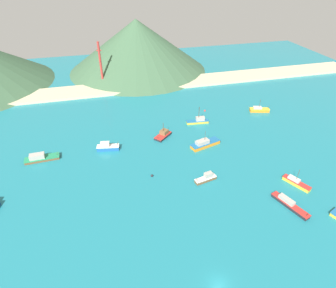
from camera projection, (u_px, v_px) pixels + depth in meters
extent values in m
cube|color=teal|center=(177.00, 187.00, 80.99)|extent=(260.00, 280.00, 0.50)
cube|color=brown|center=(205.00, 179.00, 82.84)|extent=(6.83, 3.15, 0.87)
cube|color=white|center=(206.00, 178.00, 82.54)|extent=(6.97, 3.22, 0.20)
cube|color=#B2ADA3|center=(208.00, 175.00, 82.36)|extent=(2.60, 1.82, 1.57)
cylinder|color=#4C3823|center=(197.00, 180.00, 81.15)|extent=(0.54, 0.23, 1.18)
cube|color=#232328|center=(290.00, 206.00, 74.18)|extent=(5.36, 10.69, 0.81)
cube|color=red|center=(290.00, 204.00, 73.90)|extent=(5.47, 10.91, 0.20)
cube|color=#B2ADA3|center=(287.00, 200.00, 74.50)|extent=(2.84, 4.64, 0.97)
cylinder|color=#4C3823|center=(307.00, 215.00, 70.33)|extent=(0.28, 0.51, 1.11)
cube|color=#232328|center=(163.00, 136.00, 102.82)|extent=(7.16, 6.90, 0.80)
cube|color=red|center=(163.00, 135.00, 102.55)|extent=(7.31, 7.04, 0.20)
cube|color=brown|center=(164.00, 132.00, 102.68)|extent=(3.54, 3.51, 1.49)
cylinder|color=#4C3823|center=(158.00, 138.00, 100.13)|extent=(0.45, 0.42, 1.09)
cylinder|color=#4C3823|center=(163.00, 127.00, 100.99)|extent=(0.20, 0.20, 3.25)
cube|color=brown|center=(42.00, 159.00, 91.41)|extent=(10.64, 3.67, 0.76)
cube|color=#238C5B|center=(42.00, 158.00, 91.15)|extent=(10.85, 3.75, 0.20)
cube|color=#B2ADA3|center=(37.00, 156.00, 90.36)|extent=(4.67, 2.57, 1.44)
cylinder|color=#4C3823|center=(57.00, 154.00, 92.11)|extent=(0.48, 0.15, 1.04)
cube|color=#1E5BA8|center=(108.00, 148.00, 96.12)|extent=(7.63, 3.66, 1.28)
cube|color=white|center=(108.00, 146.00, 95.71)|extent=(7.78, 3.74, 0.20)
cube|color=silver|center=(105.00, 144.00, 95.21)|extent=(3.22, 2.30, 1.42)
cylinder|color=#4C3823|center=(117.00, 144.00, 95.48)|extent=(0.74, 0.25, 1.73)
cube|color=orange|center=(205.00, 144.00, 97.94)|extent=(11.03, 5.86, 1.27)
cube|color=#1E669E|center=(205.00, 143.00, 97.53)|extent=(11.25, 5.98, 0.20)
cube|color=#B2ADA3|center=(202.00, 142.00, 96.57)|extent=(5.11, 3.48, 1.22)
cylinder|color=#4C3823|center=(205.00, 135.00, 95.68)|extent=(0.11, 0.11, 3.43)
cube|color=gold|center=(296.00, 184.00, 81.25)|extent=(5.09, 7.94, 1.02)
cube|color=red|center=(297.00, 182.00, 80.91)|extent=(5.19, 8.10, 0.20)
cube|color=beige|center=(294.00, 179.00, 81.26)|extent=(2.69, 3.62, 0.83)
cylinder|color=#4C3823|center=(298.00, 174.00, 79.64)|extent=(0.11, 0.11, 3.46)
cube|color=gold|center=(197.00, 122.00, 111.52)|extent=(8.74, 2.87, 0.86)
cube|color=#1E669E|center=(197.00, 121.00, 111.23)|extent=(8.92, 2.93, 0.20)
cube|color=#B2ADA3|center=(200.00, 119.00, 110.88)|extent=(3.54, 1.86, 1.55)
cylinder|color=#4C3823|center=(199.00, 112.00, 109.16)|extent=(0.20, 0.20, 4.35)
cube|color=orange|center=(259.00, 110.00, 119.66)|extent=(8.31, 4.46, 1.20)
cube|color=gold|center=(260.00, 109.00, 119.28)|extent=(8.48, 4.55, 0.20)
cube|color=beige|center=(257.00, 108.00, 119.01)|extent=(3.78, 2.66, 0.81)
cylinder|color=#4C3823|center=(268.00, 107.00, 118.82)|extent=(0.69, 0.30, 1.62)
cylinder|color=#4C3823|center=(260.00, 103.00, 117.85)|extent=(0.14, 0.14, 3.34)
sphere|color=red|center=(205.00, 111.00, 120.29)|extent=(0.74, 0.74, 0.74)
sphere|color=#232328|center=(152.00, 176.00, 84.68)|extent=(0.84, 0.84, 0.84)
cube|color=beige|center=(136.00, 86.00, 141.46)|extent=(247.00, 14.67, 1.20)
cone|color=#3D6042|center=(137.00, 45.00, 157.05)|extent=(77.25, 77.25, 27.38)
cylinder|color=#B7332D|center=(101.00, 66.00, 135.36)|extent=(1.09, 1.09, 22.42)
cylinder|color=#B7332D|center=(99.00, 51.00, 131.38)|extent=(2.24, 0.54, 0.54)
cylinder|color=#B7332D|center=(100.00, 60.00, 133.86)|extent=(0.54, 1.79, 0.54)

